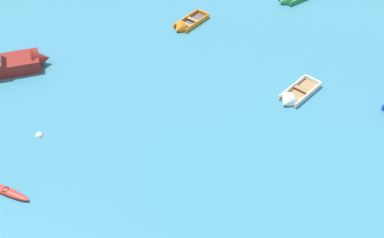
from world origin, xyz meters
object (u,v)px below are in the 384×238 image
at_px(rowboat_white_far_left, 292,98).
at_px(rowboat_orange_back_row_left, 184,26).
at_px(kayak_red_outer_right, 6,191).
at_px(mooring_buoy_outer_edge, 39,136).
at_px(motor_launch_maroon_center, 1,63).

height_order(rowboat_white_far_left, rowboat_orange_back_row_left, rowboat_white_far_left).
bearing_deg(kayak_red_outer_right, mooring_buoy_outer_edge, 79.99).
distance_m(motor_launch_maroon_center, rowboat_white_far_left, 20.75).
relative_size(rowboat_white_far_left, rowboat_orange_back_row_left, 0.99).
bearing_deg(kayak_red_outer_right, rowboat_orange_back_row_left, 59.98).
relative_size(motor_launch_maroon_center, rowboat_orange_back_row_left, 1.98).
bearing_deg(rowboat_orange_back_row_left, mooring_buoy_outer_edge, -125.82).
xyz_separation_m(kayak_red_outer_right, rowboat_orange_back_row_left, (9.90, 17.13, 0.03)).
xyz_separation_m(motor_launch_maroon_center, rowboat_white_far_left, (20.42, -3.65, -0.56)).
height_order(rowboat_white_far_left, mooring_buoy_outer_edge, rowboat_white_far_left).
relative_size(kayak_red_outer_right, rowboat_orange_back_row_left, 0.84).
bearing_deg(mooring_buoy_outer_edge, rowboat_white_far_left, 11.02).
bearing_deg(rowboat_orange_back_row_left, motor_launch_maroon_center, -156.33).
bearing_deg(rowboat_white_far_left, rowboat_orange_back_row_left, 127.50).
relative_size(kayak_red_outer_right, mooring_buoy_outer_edge, 6.59).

